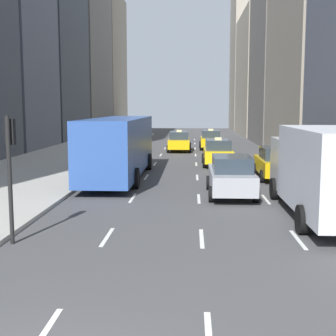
# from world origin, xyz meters

# --- Properties ---
(sidewalk_left) EXTENTS (8.00, 66.00, 0.15)m
(sidewalk_left) POSITION_xyz_m (-7.00, 27.00, 0.07)
(sidewalk_left) COLOR #ADAAA3
(sidewalk_left) RESTS_ON ground
(lane_markings) EXTENTS (5.72, 56.00, 0.01)m
(lane_markings) POSITION_xyz_m (2.60, 23.00, 0.01)
(lane_markings) COLOR white
(lane_markings) RESTS_ON ground
(building_row_left) EXTENTS (6.00, 93.05, 34.75)m
(building_row_left) POSITION_xyz_m (-14.00, 41.85, 14.27)
(building_row_left) COLOR slate
(building_row_left) RESTS_ON ground
(building_row_right) EXTENTS (6.00, 80.46, 37.12)m
(building_row_right) POSITION_xyz_m (12.00, 40.19, 13.50)
(building_row_right) COLOR gray
(building_row_right) RESTS_ON ground
(taxi_lead) EXTENTS (2.02, 4.40, 1.87)m
(taxi_lead) POSITION_xyz_m (4.00, 37.41, 0.88)
(taxi_lead) COLOR yellow
(taxi_lead) RESTS_ON ground
(taxi_second) EXTENTS (2.02, 4.40, 1.87)m
(taxi_second) POSITION_xyz_m (6.80, 19.66, 0.88)
(taxi_second) COLOR yellow
(taxi_second) RESTS_ON ground
(taxi_third) EXTENTS (2.02, 4.40, 1.87)m
(taxi_third) POSITION_xyz_m (1.20, 35.09, 0.88)
(taxi_third) COLOR yellow
(taxi_third) RESTS_ON ground
(taxi_fourth) EXTENTS (2.02, 4.40, 1.87)m
(taxi_fourth) POSITION_xyz_m (4.00, 25.33, 0.88)
(taxi_fourth) COLOR yellow
(taxi_fourth) RESTS_ON ground
(sedan_black_near) EXTENTS (2.02, 4.66, 1.76)m
(sedan_black_near) POSITION_xyz_m (4.00, 14.70, 0.90)
(sedan_black_near) COLOR #9EA0A5
(sedan_black_near) RESTS_ON ground
(city_bus) EXTENTS (2.80, 11.61, 3.25)m
(city_bus) POSITION_xyz_m (-1.61, 19.54, 1.79)
(city_bus) COLOR #2D519E
(city_bus) RESTS_ON ground
(box_truck) EXTENTS (2.58, 8.40, 3.15)m
(box_truck) POSITION_xyz_m (6.80, 10.80, 1.71)
(box_truck) COLOR silver
(box_truck) RESTS_ON ground
(traffic_light_pole) EXTENTS (0.24, 0.42, 3.60)m
(traffic_light_pole) POSITION_xyz_m (-2.75, 7.29, 2.41)
(traffic_light_pole) COLOR black
(traffic_light_pole) RESTS_ON ground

